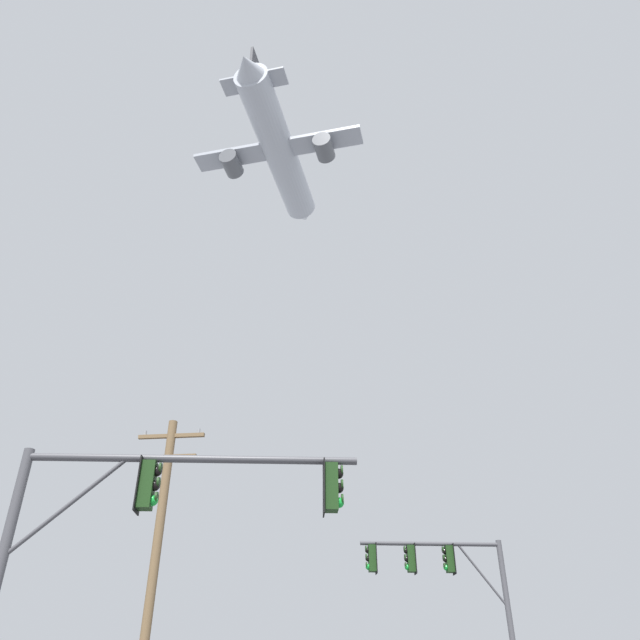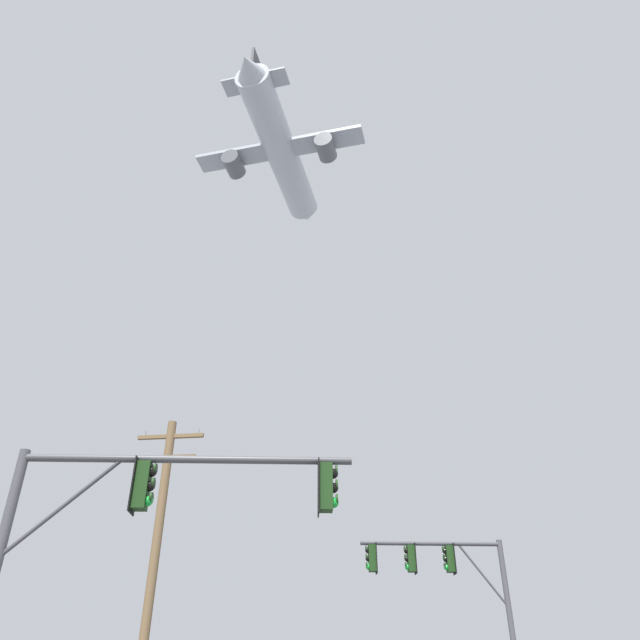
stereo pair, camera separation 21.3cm
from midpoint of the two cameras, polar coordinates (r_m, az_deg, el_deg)
name	(u,v)px [view 1 (the left image)]	position (r m, az deg, el deg)	size (l,w,h in m)	color
signal_pole_near	(139,522)	(12.42, -16.93, -17.50)	(6.43, 1.15, 5.68)	#4C4C51
signal_pole_far	(449,583)	(24.09, 11.64, -22.81)	(5.17, 1.05, 6.40)	#4C4C51
utility_pole	(155,560)	(20.00, -15.38, -20.71)	(2.20, 0.28, 9.28)	brown
airplane	(279,150)	(59.87, -3.94, 15.45)	(15.97, 20.67, 5.63)	#B7BCC6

